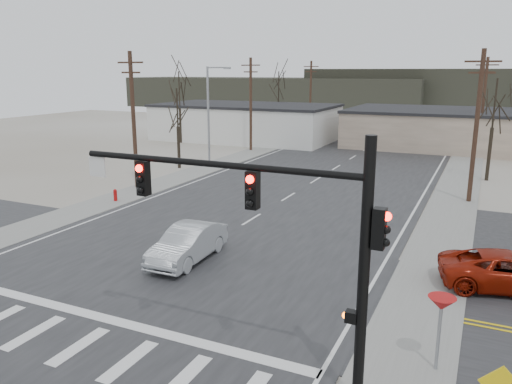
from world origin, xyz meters
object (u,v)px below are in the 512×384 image
Objects in this scene: sedan_crossing at (188,243)px; fire_hydrant at (115,195)px; car_far_b at (376,127)px; car_parked_red at (510,271)px; traffic_signal_mast at (291,230)px; car_far_a at (369,138)px.

fire_hydrant is at bearing 143.64° from sedan_crossing.
car_parked_red is at bearing -66.18° from car_far_b.
sedan_crossing is at bearing 88.45° from car_parked_red.
sedan_crossing is at bearing -81.05° from car_far_b.
car_parked_red is (13.45, 2.78, -0.07)m from sedan_crossing.
sedan_crossing reaches higher than car_parked_red.
traffic_signal_mast is 10.29× the size of fire_hydrant.
fire_hydrant is 0.16× the size of car_parked_red.
car_far_b is at bearing 90.88° from sedan_crossing.
car_parked_red is (23.79, -4.37, 0.34)m from fire_hydrant.
car_far_a is at bearing 100.06° from traffic_signal_mast.
car_parked_red is (15.87, -50.41, -0.04)m from car_far_b.
car_parked_red is at bearing 59.91° from traffic_signal_mast.
fire_hydrant is at bearing -93.42° from car_far_b.
traffic_signal_mast reaches higher than car_parked_red.
fire_hydrant is (-18.09, 14.20, -4.22)m from traffic_signal_mast.
traffic_signal_mast is at bearing -44.04° from sedan_crossing.
sedan_crossing is 0.97× the size of car_far_a.
fire_hydrant is 0.17× the size of car_far_a.
car_far_a is at bearing 7.14° from car_parked_red.
car_parked_red is at bearing 120.80° from car_far_a.
traffic_signal_mast reaches higher than car_far_b.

